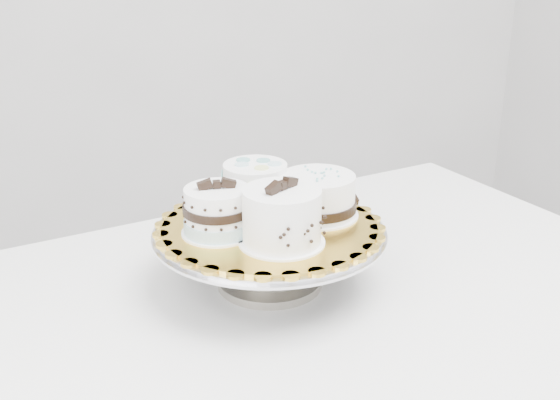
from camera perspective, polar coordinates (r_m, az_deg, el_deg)
name	(u,v)px	position (r m, az deg, el deg)	size (l,w,h in m)	color
table	(306,345)	(1.07, 2.12, -11.72)	(1.18, 0.85, 0.75)	white
cake_stand	(270,246)	(1.02, -0.85, -3.77)	(0.34, 0.34, 0.09)	gray
cake_board	(270,227)	(1.01, -0.86, -2.17)	(0.31, 0.31, 0.00)	gold
cake_swirl	(282,218)	(0.94, 0.15, -1.48)	(0.14, 0.14, 0.09)	white
cake_banded	(218,213)	(0.97, -5.10, -1.02)	(0.11, 0.11, 0.08)	white
cake_dots	(255,186)	(1.05, -2.02, 1.14)	(0.12, 0.12, 0.07)	white
cake_ribbon	(318,197)	(1.03, 3.14, 0.27)	(0.13, 0.12, 0.07)	white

